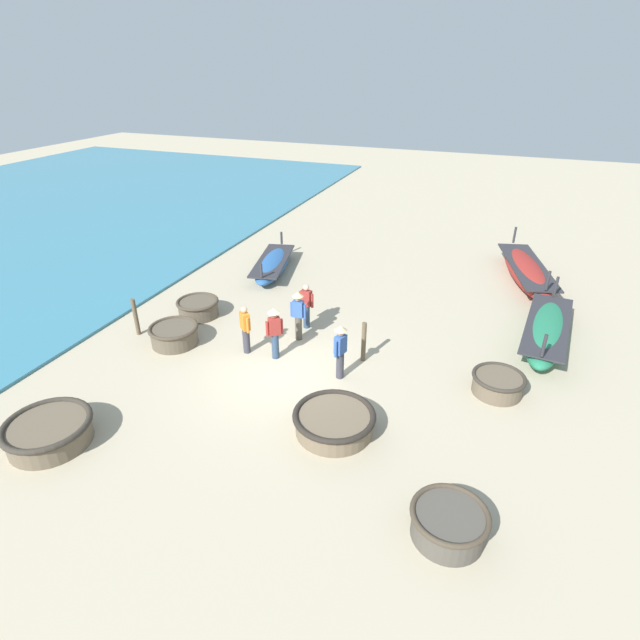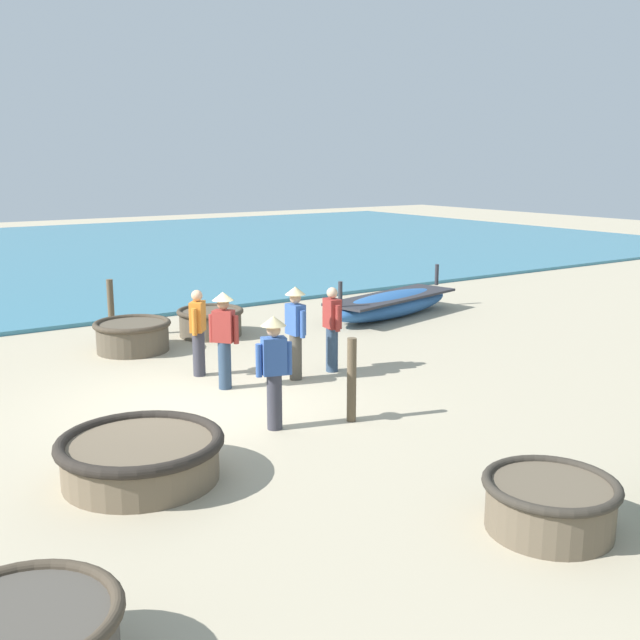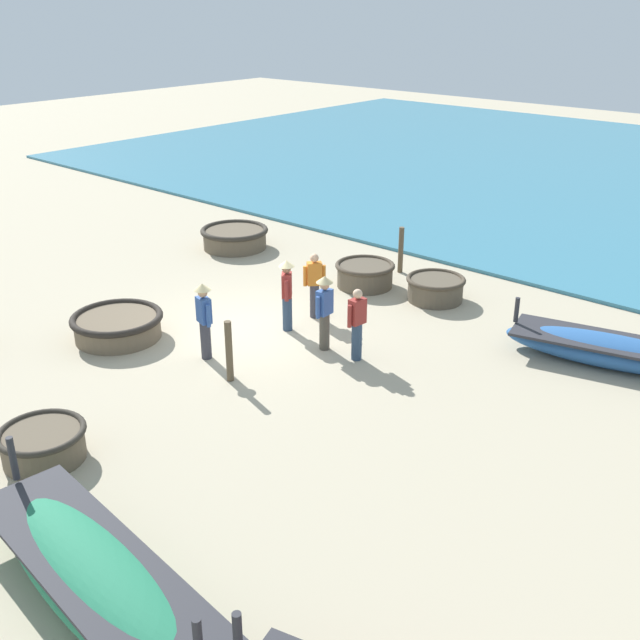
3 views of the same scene
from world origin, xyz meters
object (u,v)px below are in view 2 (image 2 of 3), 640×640
at_px(fisherman_standing_right, 332,327).
at_px(coracle_upturned, 141,456).
at_px(long_boat_blue_hull, 392,304).
at_px(fisherman_crouching, 274,365).
at_px(fisherman_standing_left, 198,330).
at_px(coracle_far_right, 133,335).
at_px(fisherman_hauling, 224,334).
at_px(coracle_center, 210,321).
at_px(coracle_beside_post, 550,503).
at_px(fisherman_with_hat, 295,327).
at_px(mooring_post_shoreline, 352,380).
at_px(mooring_post_inland, 111,308).

bearing_deg(fisherman_standing_right, coracle_upturned, -60.38).
distance_m(long_boat_blue_hull, fisherman_standing_right, 5.21).
bearing_deg(fisherman_crouching, fisherman_standing_left, 175.18).
xyz_separation_m(coracle_far_right, fisherman_hauling, (3.36, 0.39, 0.62)).
xyz_separation_m(coracle_center, fisherman_crouching, (5.90, -1.83, 0.63)).
bearing_deg(fisherman_standing_right, coracle_beside_post, -14.05).
relative_size(fisherman_with_hat, fisherman_standing_left, 1.06).
bearing_deg(fisherman_crouching, coracle_upturned, -74.39).
height_order(coracle_beside_post, fisherman_hauling, fisherman_hauling).
xyz_separation_m(fisherman_standing_left, fisherman_standing_right, (1.11, 2.15, 0.00)).
height_order(long_boat_blue_hull, fisherman_standing_right, fisherman_standing_right).
height_order(coracle_beside_post, fisherman_standing_left, fisherman_standing_left).
relative_size(coracle_far_right, fisherman_standing_left, 0.99).
distance_m(coracle_far_right, fisherman_crouching, 5.56).
xyz_separation_m(fisherman_standing_left, mooring_post_shoreline, (3.48, 0.85, -0.20)).
bearing_deg(coracle_upturned, mooring_post_inland, 163.81).
xyz_separation_m(coracle_center, fisherman_standing_left, (2.78, -1.56, 0.51)).
relative_size(fisherman_crouching, mooring_post_inland, 1.31).
bearing_deg(coracle_far_right, mooring_post_inland, 177.26).
bearing_deg(fisherman_crouching, fisherman_with_hat, 140.97).
bearing_deg(fisherman_standing_left, mooring_post_inland, -175.70).
bearing_deg(mooring_post_shoreline, fisherman_with_hat, 168.51).
distance_m(fisherman_standing_left, mooring_post_shoreline, 3.59).
xyz_separation_m(coracle_upturned, long_boat_blue_hull, (-5.88, 8.71, 0.02)).
bearing_deg(fisherman_standing_left, mooring_post_shoreline, 13.75).
bearing_deg(mooring_post_shoreline, fisherman_standing_left, -166.25).
xyz_separation_m(fisherman_with_hat, fisherman_standing_right, (-0.07, 0.83, -0.12)).
relative_size(coracle_far_right, coracle_upturned, 0.77).
relative_size(fisherman_standing_left, fisherman_standing_right, 1.00).
relative_size(long_boat_blue_hull, fisherman_standing_right, 2.80).
distance_m(fisherman_crouching, fisherman_hauling, 2.18).
height_order(coracle_far_right, fisherman_standing_left, fisherman_standing_left).
height_order(fisherman_hauling, mooring_post_shoreline, fisherman_hauling).
relative_size(coracle_upturned, fisherman_with_hat, 1.21).
distance_m(coracle_beside_post, mooring_post_inland, 11.27).
relative_size(coracle_upturned, long_boat_blue_hull, 0.46).
height_order(coracle_center, mooring_post_inland, mooring_post_inland).
xyz_separation_m(fisherman_with_hat, fisherman_standing_left, (-1.17, -1.32, -0.12)).
bearing_deg(long_boat_blue_hull, fisherman_standing_right, -51.46).
relative_size(long_boat_blue_hull, fisherman_hauling, 2.63).
relative_size(fisherman_with_hat, fisherman_standing_right, 1.06).
bearing_deg(fisherman_crouching, coracle_beside_post, 11.35).
distance_m(coracle_far_right, coracle_center, 1.96).
distance_m(coracle_beside_post, coracle_center, 10.18).
xyz_separation_m(fisherman_with_hat, fisherman_hauling, (-0.21, -1.29, 0.00)).
relative_size(fisherman_standing_left, mooring_post_inland, 1.23).
bearing_deg(fisherman_standing_left, coracle_upturned, -33.75).
height_order(fisherman_crouching, fisherman_hauling, same).
distance_m(coracle_center, fisherman_standing_right, 3.96).
distance_m(coracle_beside_post, fisherman_hauling, 6.45).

